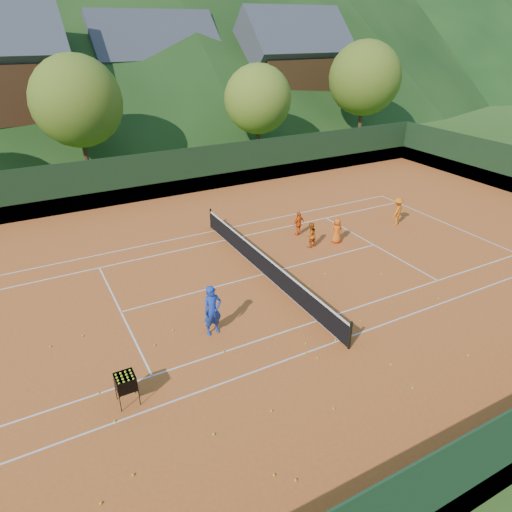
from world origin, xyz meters
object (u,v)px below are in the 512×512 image
tennis_net (264,264)px  ball_hopper (126,383)px  coach (213,311)px  student_c (337,231)px  student_b (299,224)px  student_d (397,211)px  chalet_mid (156,79)px  student_a (311,235)px  chalet_right (290,73)px

tennis_net → ball_hopper: bearing=-146.3°
coach → student_c: (8.62, 4.10, -0.30)m
student_b → student_c: (1.19, -1.71, 0.01)m
student_d → chalet_mid: (-3.24, 32.51, 4.18)m
student_a → student_d: bearing=175.3°
tennis_net → chalet_right: size_ratio=1.01×
student_b → chalet_mid: (2.32, 31.12, 4.31)m
student_c → chalet_mid: 33.14m
tennis_net → student_a: bearing=22.0°
student_d → chalet_right: bearing=-135.5°
tennis_net → student_b: bearing=38.0°
chalet_mid → tennis_net: bearing=-100.0°
ball_hopper → chalet_right: 44.55m
student_a → student_b: 1.52m
student_a → student_b: student_b is taller
ball_hopper → chalet_right: chalet_right is taller
chalet_mid → chalet_right: 14.56m
coach → tennis_net: coach is taller
tennis_net → student_c: bearing=13.4°
student_c → tennis_net: (-4.87, -1.16, -0.16)m
student_c → chalet_mid: chalet_mid is taller
coach → student_b: coach is taller
student_a → chalet_right: 33.40m
coach → tennis_net: (3.75, 2.94, -0.46)m
student_b → tennis_net: bearing=25.6°
student_b → chalet_right: bearing=-133.4°
chalet_mid → chalet_right: (14.00, -4.00, 0.27)m
student_c → student_d: (4.38, 0.33, 0.13)m
student_a → chalet_right: size_ratio=0.11×
coach → chalet_mid: size_ratio=0.15×
chalet_right → student_b: bearing=-121.0°
student_d → tennis_net: bearing=-15.7°
student_d → chalet_mid: 32.94m
student_b → student_c: student_c is taller
student_a → student_d: 5.84m
ball_hopper → student_d: bearing=21.0°
ball_hopper → chalet_mid: chalet_mid is taller
tennis_net → ball_hopper: 8.82m
coach → student_c: bearing=20.4°
student_d → student_a: bearing=-23.8°
student_a → tennis_net: bearing=16.3°
ball_hopper → tennis_net: bearing=33.7°
student_d → tennis_net: size_ratio=0.13×
student_d → student_b: bearing=-38.9°
student_d → ball_hopper: (-16.58, -6.37, -0.04)m
ball_hopper → chalet_right: size_ratio=0.08×
student_a → chalet_right: (16.59, 28.62, 4.59)m
student_b → tennis_net: size_ratio=0.11×
coach → ball_hopper: (-3.59, -1.94, -0.22)m
ball_hopper → chalet_mid: (13.34, 38.88, 4.22)m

